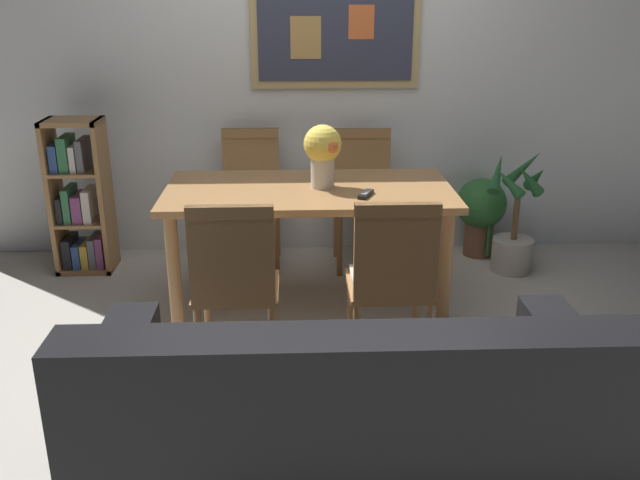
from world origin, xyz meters
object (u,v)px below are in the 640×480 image
dining_chair_far_right (363,187)px  tv_remote (366,194)px  dining_table (309,204)px  leather_couch (347,434)px  dining_chair_far_left (251,186)px  potted_palm (514,229)px  flower_vase (323,150)px  dining_chair_near_right (392,273)px  bookshelf (80,202)px  dining_chair_near_left (235,276)px  potted_ivy (481,210)px

dining_chair_far_right → tv_remote: dining_chair_far_right is taller
dining_table → leather_couch: bearing=-86.9°
dining_chair_far_left → potted_palm: dining_chair_far_left is taller
dining_chair_far_right → flower_vase: flower_vase is taller
dining_chair_far_left → potted_palm: (1.74, -0.24, -0.24)m
dining_chair_near_right → bookshelf: size_ratio=0.90×
dining_chair_far_left → dining_chair_near_right: bearing=-64.2°
dining_chair_near_right → dining_chair_near_left: 0.73m
dining_chair_far_left → dining_chair_near_left: bearing=-89.6°
dining_table → potted_palm: bearing=21.2°
dining_chair_near_right → potted_palm: 1.65m
dining_chair_near_right → potted_palm: dining_chair_near_right is taller
dining_table → dining_chair_near_left: (-0.36, -0.77, -0.11)m
dining_chair_near_left → leather_couch: (0.45, -0.90, -0.23)m
potted_palm → tv_remote: bearing=-146.5°
bookshelf → leather_couch: bearing=-56.0°
dining_table → potted_palm: size_ratio=1.95×
leather_couch → dining_chair_far_left: bearing=100.7°
flower_vase → bookshelf: bearing=157.1°
bookshelf → flower_vase: flower_vase is taller
dining_chair_near_right → flower_vase: bearing=110.7°
potted_ivy → tv_remote: size_ratio=3.69×
leather_couch → tv_remote: size_ratio=11.21×
bookshelf → dining_chair_near_right: bearing=-37.7°
dining_table → potted_palm: potted_palm is taller
dining_chair_near_right → dining_chair_near_left: (-0.73, -0.01, 0.00)m
bookshelf → dining_table: bearing=-24.4°
dining_table → tv_remote: size_ratio=10.00×
dining_chair_near_left → tv_remote: dining_chair_near_left is taller
dining_table → dining_chair_near_left: bearing=-115.4°
potted_palm → dining_chair_far_right: bearing=168.3°
dining_chair_far_right → leather_couch: dining_chair_far_right is taller
leather_couch → potted_palm: 2.54m
potted_palm → tv_remote: size_ratio=5.12×
dining_chair_far_right → flower_vase: 0.89m
dining_chair_near_right → potted_ivy: dining_chair_near_right is taller
flower_vase → dining_chair_far_left: bearing=120.6°
leather_couch → potted_palm: size_ratio=2.19×
potted_ivy → dining_table: bearing=-145.9°
potted_ivy → tv_remote: bearing=-132.5°
dining_chair_far_right → potted_palm: size_ratio=1.11×
dining_table → potted_ivy: 1.51m
bookshelf → dining_chair_near_left: bearing=-51.9°
flower_vase → tv_remote: (0.22, -0.19, -0.20)m
potted_ivy → potted_palm: bearing=-63.5°
dining_chair_near_right → potted_ivy: bearing=61.8°
dining_chair_near_right → flower_vase: size_ratio=2.60×
dining_table → dining_chair_far_right: size_ratio=1.76×
dining_chair_far_left → potted_ivy: bearing=1.9°
dining_chair_far_left → tv_remote: 1.18m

